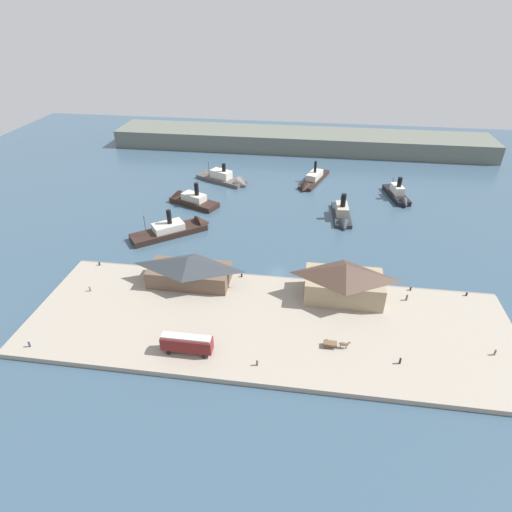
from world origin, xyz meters
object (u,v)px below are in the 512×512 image
Objects in this scene: ferry_shed_west_terminal at (189,270)px; ferry_moored_east at (179,228)px; pedestrian_walking_west at (495,352)px; pedestrian_near_west_shed at (400,361)px; street_tram at (187,343)px; pedestrian_at_waters_edge at (29,344)px; mooring_post_center_west at (99,264)px; pedestrian_by_tram at (90,289)px; mooring_post_east at (467,294)px; ferry_shed_central_terminal at (344,281)px; horse_cart at (335,344)px; pedestrian_near_east_shed at (407,297)px; ferry_outer_harbor at (189,200)px; ferry_mid_harbor at (342,216)px; ferry_moored_west at (398,195)px; ferry_departing_north at (228,180)px; pedestrian_walking_east at (257,363)px; mooring_post_west at (242,275)px; mooring_post_center_east at (411,289)px; ferry_approaching_west at (312,181)px.

ferry_shed_west_terminal is 0.86× the size of ferry_moored_east.
ferry_shed_west_terminal is 71.54m from pedestrian_walking_west.
ferry_moored_east is (-11.57, 27.63, -3.68)m from ferry_shed_west_terminal.
pedestrian_walking_west is at bearing 14.85° from pedestrian_near_west_shed.
ferry_shed_west_terminal is at bearing 104.57° from street_tram.
mooring_post_center_west is at bearing 89.44° from pedestrian_at_waters_edge.
pedestrian_by_tram is 93.92m from pedestrian_walking_west.
pedestrian_walking_west is 1.77× the size of mooring_post_east.
ferry_shed_central_terminal reaches higher than pedestrian_near_west_shed.
ferry_shed_west_terminal is 3.71× the size of horse_cart.
pedestrian_walking_west is (93.50, -8.90, 0.02)m from pedestrian_by_tram.
pedestrian_near_east_shed is at bearing 132.82° from pedestrian_walking_west.
ferry_shed_west_terminal reaches higher than ferry_outer_harbor.
ferry_mid_harbor is (-29.33, 60.14, -0.41)m from pedestrian_walking_west.
pedestrian_at_waters_edge is 1.80× the size of mooring_post_east.
pedestrian_near_east_shed is 0.09× the size of ferry_moored_west.
pedestrian_by_tram is 1.72× the size of mooring_post_center_west.
mooring_post_east is (-0.13, 20.33, -0.28)m from pedestrian_walking_west.
ferry_moored_west is at bearing 10.85° from ferry_outer_harbor.
pedestrian_near_east_shed is 91.78m from ferry_departing_north.
horse_cart is at bearing -43.68° from ferry_moored_east.
pedestrian_near_west_shed is (77.10, 6.18, 0.04)m from pedestrian_at_waters_edge.
pedestrian_walking_west is (48.38, 9.82, 0.03)m from pedestrian_walking_east.
ferry_outer_harbor is at bearing 74.20° from mooring_post_center_west.
mooring_post_center_west is 1.00× the size of mooring_post_east.
mooring_post_center_west is at bearing 177.13° from pedestrian_near_east_shed.
horse_cart reaches higher than mooring_post_east.
pedestrian_walking_east is at bearing -58.57° from ferry_moored_east.
ferry_departing_north is at bearing 104.52° from mooring_post_west.
ferry_mid_harbor reaches higher than mooring_post_center_east.
pedestrian_at_waters_edge is 48.56m from pedestrian_walking_east.
pedestrian_at_waters_edge is at bearing -172.00° from horse_cart.
ferry_shed_central_terminal is 11.77× the size of pedestrian_at_waters_edge.
pedestrian_near_east_shed is at bearing -50.17° from ferry_departing_north.
pedestrian_walking_west is 0.08× the size of ferry_outer_harbor.
pedestrian_at_waters_edge is 1.80× the size of mooring_post_center_east.
ferry_departing_north reaches higher than pedestrian_by_tram.
pedestrian_by_tram is at bearing -74.94° from mooring_post_center_west.
pedestrian_by_tram is 94.06m from mooring_post_east.
ferry_mid_harbor is 0.81× the size of ferry_moored_east.
ferry_moored_east reaches higher than pedestrian_at_waters_edge.
ferry_shed_west_terminal is at bearing -161.51° from mooring_post_west.
pedestrian_walking_east is 0.96× the size of pedestrian_walking_west.
ferry_moored_west reaches higher than ferry_departing_north.
mooring_post_east is at bearing 34.88° from horse_cart.
pedestrian_near_east_shed is at bearing -165.25° from mooring_post_east.
ferry_moored_west is at bearing -18.43° from ferry_approaching_west.
mooring_post_west is 72.12m from ferry_approaching_west.
pedestrian_by_tram is 75.03m from pedestrian_near_west_shed.
ferry_moored_west is at bearing 83.78° from pedestrian_near_east_shed.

